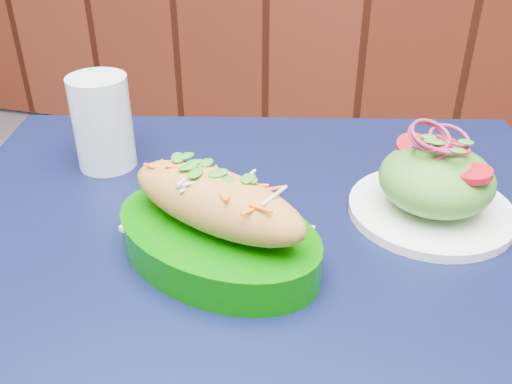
# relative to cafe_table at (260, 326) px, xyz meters

# --- Properties ---
(cafe_table) EXTENTS (0.96, 0.96, 0.75)m
(cafe_table) POSITION_rel_cafe_table_xyz_m (0.00, 0.00, 0.00)
(cafe_table) COLOR black
(cafe_table) RESTS_ON ground
(banh_mi_basket) EXTENTS (0.28, 0.23, 0.11)m
(banh_mi_basket) POSITION_rel_cafe_table_xyz_m (-0.05, 0.00, 0.13)
(banh_mi_basket) COLOR #046301
(banh_mi_basket) RESTS_ON cafe_table
(salad_plate) EXTENTS (0.20, 0.20, 0.11)m
(salad_plate) POSITION_rel_cafe_table_xyz_m (0.18, 0.16, 0.13)
(salad_plate) COLOR white
(salad_plate) RESTS_ON cafe_table
(water_glass) EXTENTS (0.08, 0.08, 0.13)m
(water_glass) POSITION_rel_cafe_table_xyz_m (-0.27, 0.17, 0.15)
(water_glass) COLOR silver
(water_glass) RESTS_ON cafe_table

